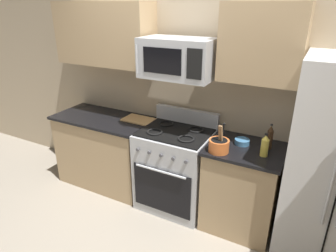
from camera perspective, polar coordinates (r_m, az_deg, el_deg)
The scene contains 13 objects.
ground_plane at distance 3.19m, azimuth -4.26°, elevation -20.82°, with size 16.00×16.00×0.00m, color gray.
wall_back at distance 3.34m, azimuth 4.49°, elevation 7.20°, with size 8.00×0.10×2.60m, color tan.
counter_left at distance 3.84m, azimuth -11.99°, elevation -4.63°, with size 1.20×0.63×0.91m.
range_oven at distance 3.35m, azimuth 1.41°, elevation -8.13°, with size 0.76×0.67×1.09m.
counter_right at distance 3.15m, azimuth 14.00°, elevation -11.47°, with size 0.73×0.63×0.91m.
microwave at distance 2.94m, azimuth 1.89°, elevation 12.97°, with size 0.72×0.44×0.38m.
upper_cabinets_left at distance 3.57m, azimuth -12.25°, elevation 17.01°, with size 1.19×0.34×0.69m.
upper_cabinets_right at distance 2.81m, azimuth 17.79°, elevation 14.99°, with size 0.72×0.34×0.69m.
utensil_crock at distance 2.77m, azimuth 9.82°, elevation -3.64°, with size 0.19×0.19×0.28m.
cutting_board at distance 3.49m, azimuth -5.69°, elevation 1.24°, with size 0.37×0.24×0.02m, color tan.
bottle_oil at distance 2.78m, azimuth 18.21°, elevation -3.65°, with size 0.07×0.07×0.22m.
bottle_soy at distance 2.92m, azimuth 19.09°, elevation -2.11°, with size 0.06×0.06×0.25m.
prep_bowl at distance 2.98m, azimuth 14.13°, elevation -2.91°, with size 0.14×0.14×0.05m.
Camera 1 is at (1.27, -1.93, 2.20)m, focal length 31.52 mm.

